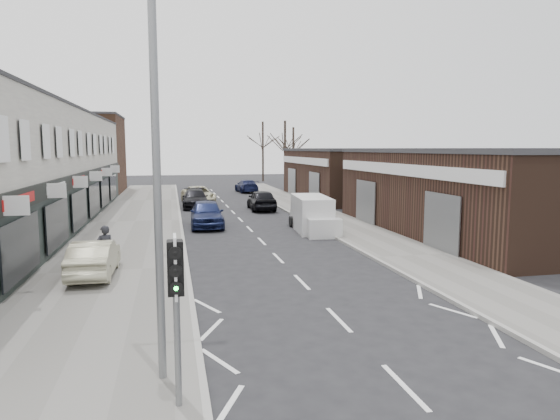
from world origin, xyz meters
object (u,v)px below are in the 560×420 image
white_van (312,215)px  street_lamp (166,153)px  pedestrian (105,249)px  parked_car_left_b (195,199)px  parked_car_left_a (207,214)px  parked_car_left_c (198,195)px  warning_sign (155,205)px  traffic_light (176,281)px  sedan_on_pavement (94,258)px  parked_car_right_c (246,186)px  parked_car_right_a (309,217)px  parked_car_right_b (262,200)px

white_van → street_lamp: bearing=-109.3°
pedestrian → parked_car_left_b: size_ratio=0.36×
parked_car_left_a → parked_car_left_b: bearing=93.0°
street_lamp → pedestrian: 10.24m
parked_car_left_a → parked_car_left_c: (0.20, 13.21, -0.08)m
warning_sign → traffic_light: bearing=-86.9°
sedan_on_pavement → parked_car_right_c: (10.73, 34.61, -0.10)m
parked_car_right_a → parked_car_right_c: 25.10m
sedan_on_pavement → pedestrian: pedestrian is taller
parked_car_right_a → parked_car_left_b: bearing=-63.8°
pedestrian → parked_car_left_a: (4.51, 10.85, -0.19)m
sedan_on_pavement → parked_car_left_b: bearing=-101.5°
white_van → parked_car_right_a: bearing=89.7°
pedestrian → parked_car_right_b: (9.21, 18.33, -0.21)m
street_lamp → white_van: (7.93, 17.31, -3.68)m
warning_sign → white_van: size_ratio=0.51×
parked_car_right_b → parked_car_right_c: parked_car_right_b is taller
warning_sign → pedestrian: (-1.74, -3.52, -1.20)m
pedestrian → parked_car_right_a: size_ratio=0.43×
sedan_on_pavement → parked_car_right_b: bearing=-116.3°
warning_sign → parked_car_right_b: (7.47, 14.81, -1.41)m
traffic_light → parked_car_left_a: 21.50m
parked_car_left_a → parked_car_right_c: bearing=77.6°
warning_sign → parked_car_left_c: warning_sign is taller
street_lamp → sedan_on_pavement: street_lamp is taller
parked_car_left_b → parked_car_right_b: 5.57m
traffic_light → parked_car_right_b: (6.71, 28.83, -1.62)m
pedestrian → parked_car_right_b: 20.51m
traffic_light → pedestrian: traffic_light is taller
white_van → parked_car_right_a: 1.05m
traffic_light → parked_car_right_a: bearing=68.0°
traffic_light → white_van: bearing=67.2°
parked_car_left_b → parked_car_right_b: size_ratio=1.07×
white_van → traffic_light: bearing=-107.5°
traffic_light → parked_car_left_b: (1.79, 31.44, -1.70)m
sedan_on_pavement → parked_car_left_b: size_ratio=0.81×
warning_sign → pedestrian: warning_sign is taller
parked_car_right_a → pedestrian: bearing=40.0°
warning_sign → parked_car_left_c: (2.96, 20.55, -1.46)m
parked_car_right_c → parked_car_left_a: bearing=72.6°
white_van → warning_sign: bearing=-146.9°
sedan_on_pavement → parked_car_left_c: (5.03, 24.54, -0.04)m
parked_car_right_c → traffic_light: bearing=76.8°
street_lamp → parked_car_left_a: 20.60m
sedan_on_pavement → parked_car_left_c: parked_car_left_c is taller
parked_car_left_c → white_van: bearing=-75.8°
street_lamp → pedestrian: size_ratio=4.52×
parked_car_left_a → parked_car_left_b: (-0.21, 10.09, -0.10)m
sedan_on_pavement → pedestrian: (0.33, 0.47, 0.22)m
street_lamp → parked_car_right_b: size_ratio=1.72×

